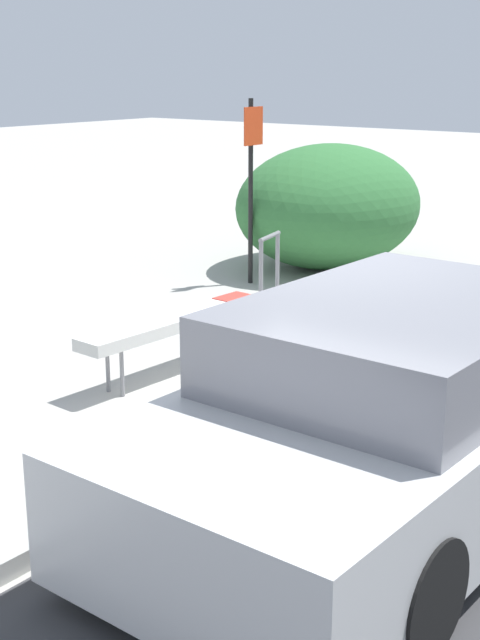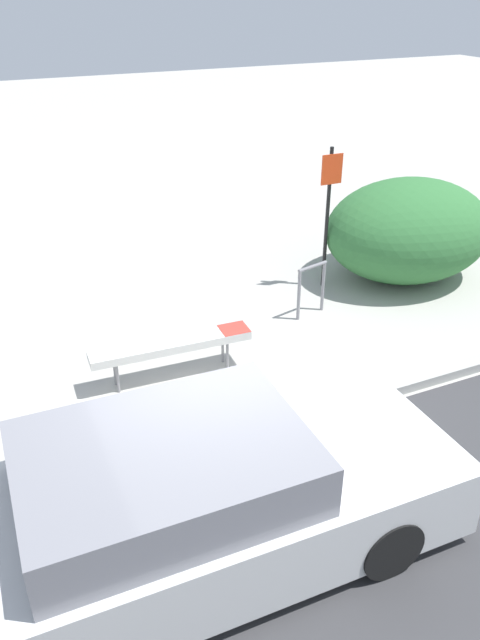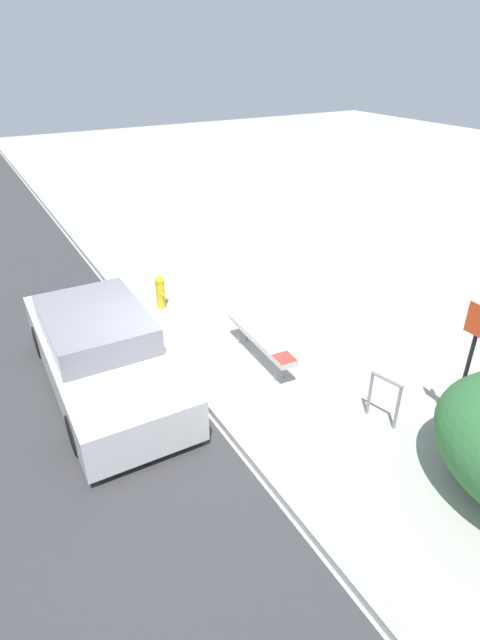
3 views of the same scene
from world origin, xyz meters
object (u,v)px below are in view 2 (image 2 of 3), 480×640
at_px(bench, 172,345).
at_px(sign_post, 328,206).
at_px(bike_rack, 311,285).
at_px(parked_car_near, 185,505).

bearing_deg(bench, sign_post, 28.83).
relative_size(bike_rack, parked_car_near, 0.17).
distance_m(bench, sign_post, 3.64).
relative_size(bike_rack, sign_post, 0.36).
relative_size(bench, bike_rack, 2.51).
bearing_deg(sign_post, parked_car_near, -132.80).
height_order(bench, bike_rack, bike_rack).
bearing_deg(bike_rack, parked_car_near, -133.05).
xyz_separation_m(sign_post, parked_car_near, (-4.00, -4.32, -0.76)).
bearing_deg(sign_post, bike_rack, -131.68).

